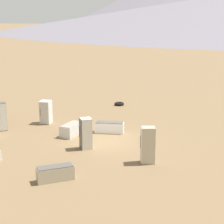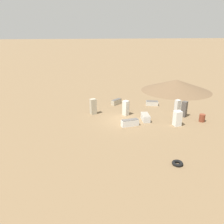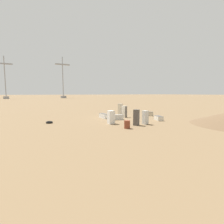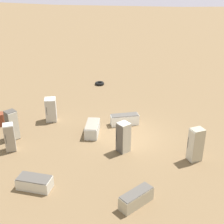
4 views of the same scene
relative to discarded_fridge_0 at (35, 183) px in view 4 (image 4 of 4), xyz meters
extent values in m
plane|color=brown|center=(-4.20, 5.58, -0.30)|extent=(1000.00, 1000.00, 0.00)
cube|color=beige|center=(0.00, 0.00, -0.02)|extent=(1.34, 1.81, 0.57)
cube|color=#56514C|center=(0.00, 0.00, 0.29)|extent=(1.29, 1.74, 0.04)
cube|color=#B2A88E|center=(-1.16, 8.52, 0.66)|extent=(0.70, 0.79, 1.92)
cube|color=beige|center=(-1.08, 8.17, 0.66)|extent=(0.54, 0.16, 1.84)
cylinder|color=#2D2D2D|center=(-1.26, 8.10, 0.75)|extent=(0.02, 0.02, 0.67)
cube|color=silver|center=(-4.93, 3.24, 0.05)|extent=(1.90, 1.16, 0.70)
cube|color=gray|center=(-4.93, 3.24, 0.42)|extent=(1.82, 1.11, 0.04)
cube|color=#4C4742|center=(-5.08, -1.65, 0.63)|extent=(0.80, 0.81, 1.87)
cube|color=silver|center=(-4.83, -1.48, 0.63)|extent=(0.37, 0.50, 1.79)
cylinder|color=#2D2D2D|center=(-4.69, -1.63, 0.72)|extent=(0.02, 0.02, 0.65)
cube|color=silver|center=(-3.72, -1.61, 0.53)|extent=(0.63, 0.64, 1.67)
cube|color=gray|center=(-3.43, -1.57, 0.53)|extent=(0.12, 0.54, 1.60)
cylinder|color=#2D2D2D|center=(-3.37, -1.76, 0.61)|extent=(0.02, 0.02, 0.58)
cube|color=white|center=(-5.91, 5.51, 0.04)|extent=(0.69, 1.90, 0.68)
cube|color=#56514C|center=(-5.91, 5.51, 0.40)|extent=(0.66, 1.82, 0.04)
cube|color=beige|center=(-2.64, 4.82, 0.59)|extent=(0.82, 0.82, 1.80)
cube|color=#56514C|center=(-2.49, 4.54, 0.59)|extent=(0.53, 0.32, 1.72)
cylinder|color=#2D2D2D|center=(-2.66, 4.41, 0.68)|extent=(0.02, 0.02, 0.63)
cube|color=white|center=(-7.25, 0.62, 0.51)|extent=(0.73, 0.74, 1.64)
cube|color=#BCB7AD|center=(-6.87, 0.61, 0.51)|extent=(0.05, 0.69, 1.57)
cylinder|color=#2D2D2D|center=(-6.85, 0.36, 0.60)|extent=(0.02, 0.02, 0.57)
cube|color=#B2A88E|center=(1.86, 4.57, 0.03)|extent=(1.40, 1.74, 0.66)
cube|color=#56514C|center=(1.86, 4.57, 0.37)|extent=(1.34, 1.67, 0.04)
torus|color=black|center=(-13.89, 4.72, -0.18)|extent=(0.83, 0.83, 0.24)
cylinder|color=brown|center=(-7.05, -2.69, 0.12)|extent=(0.64, 0.64, 0.86)
camera|label=1|loc=(17.05, 10.27, 6.97)|focal=60.00mm
camera|label=2|loc=(-26.07, 13.45, 8.94)|focal=35.00mm
camera|label=3|loc=(-17.26, -18.17, 3.45)|focal=28.00mm
camera|label=4|loc=(12.49, 1.87, 9.42)|focal=50.00mm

